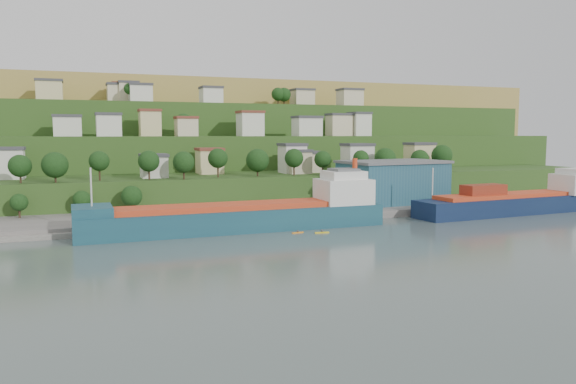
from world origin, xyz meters
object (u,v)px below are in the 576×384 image
warehouse (393,181)px  caravan (91,221)px  cargo_ship_near (246,217)px  kayak_orange (298,232)px  cargo_ship_far (519,204)px

warehouse → caravan: (-87.55, -11.07, -5.68)m
cargo_ship_near → warehouse: (52.70, 20.67, 5.44)m
cargo_ship_near → warehouse: cargo_ship_near is taller
warehouse → kayak_orange: 52.35m
cargo_ship_far → caravan: cargo_ship_far is taller
cargo_ship_far → kayak_orange: size_ratio=21.99×
cargo_ship_near → kayak_orange: cargo_ship_near is taller
warehouse → caravan: size_ratio=4.89×
caravan → kayak_orange: (44.73, -17.92, -2.54)m
cargo_ship_near → caravan: bearing=164.0°
cargo_ship_far → kayak_orange: bearing=-177.3°
warehouse → caravan: warehouse is taller
cargo_ship_far → cargo_ship_near: bearing=176.1°
kayak_orange → caravan: bearing=154.1°
warehouse → kayak_orange: bearing=-151.2°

